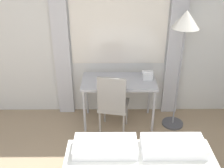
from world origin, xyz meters
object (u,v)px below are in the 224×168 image
object	(u,v)px
desk	(119,84)
telephone	(148,75)
standing_lamp	(184,33)
book	(114,81)
desk_chair	(113,102)

from	to	relation	value
desk	telephone	bearing A→B (deg)	8.41
desk	telephone	world-z (taller)	telephone
standing_lamp	book	bearing A→B (deg)	178.58
desk_chair	book	size ratio (longest dim) A/B	3.58
desk	book	size ratio (longest dim) A/B	4.04
standing_lamp	book	size ratio (longest dim) A/B	6.55
standing_lamp	telephone	world-z (taller)	standing_lamp
desk_chair	standing_lamp	size ratio (longest dim) A/B	0.55
telephone	book	world-z (taller)	telephone
desk	standing_lamp	xyz separation A→B (m)	(0.84, -0.08, 0.79)
telephone	book	distance (m)	0.51
book	standing_lamp	bearing A→B (deg)	-1.42
desk_chair	telephone	distance (m)	0.66
desk_chair	standing_lamp	world-z (taller)	standing_lamp
desk	standing_lamp	world-z (taller)	standing_lamp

